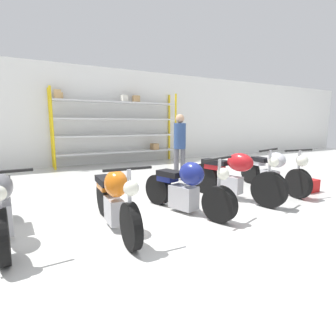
{
  "coord_description": "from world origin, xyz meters",
  "views": [
    {
      "loc": [
        -2.32,
        -3.84,
        1.51
      ],
      "look_at": [
        0.0,
        0.4,
        0.7
      ],
      "focal_mm": 28.0,
      "sensor_mm": 36.0,
      "label": 1
    }
  ],
  "objects_px": {
    "shelving_rack": "(118,126)",
    "motorcycle_blue": "(186,188)",
    "motorcycle_grey": "(2,205)",
    "person_browsing": "(180,142)",
    "toolbox": "(309,186)",
    "motorcycle_silver": "(273,170)",
    "motorcycle_orange": "(114,198)",
    "motorcycle_red": "(234,176)"
  },
  "relations": [
    {
      "from": "shelving_rack",
      "to": "motorcycle_blue",
      "type": "xyz_separation_m",
      "value": [
        -0.8,
        -6.03,
        -1.02
      ]
    },
    {
      "from": "motorcycle_grey",
      "to": "motorcycle_blue",
      "type": "distance_m",
      "value": 2.71
    },
    {
      "from": "motorcycle_grey",
      "to": "person_browsing",
      "type": "xyz_separation_m",
      "value": [
        3.99,
        2.09,
        0.58
      ]
    },
    {
      "from": "motorcycle_grey",
      "to": "motorcycle_blue",
      "type": "relative_size",
      "value": 1.14
    },
    {
      "from": "person_browsing",
      "to": "toolbox",
      "type": "xyz_separation_m",
      "value": [
        1.88,
        -2.51,
        -0.91
      ]
    },
    {
      "from": "motorcycle_blue",
      "to": "toolbox",
      "type": "height_order",
      "value": "motorcycle_blue"
    },
    {
      "from": "shelving_rack",
      "to": "toolbox",
      "type": "height_order",
      "value": "shelving_rack"
    },
    {
      "from": "motorcycle_silver",
      "to": "person_browsing",
      "type": "height_order",
      "value": "person_browsing"
    },
    {
      "from": "motorcycle_orange",
      "to": "toolbox",
      "type": "bearing_deg",
      "value": 91.37
    },
    {
      "from": "motorcycle_orange",
      "to": "toolbox",
      "type": "xyz_separation_m",
      "value": [
        4.48,
        -0.04,
        -0.32
      ]
    },
    {
      "from": "motorcycle_red",
      "to": "person_browsing",
      "type": "height_order",
      "value": "person_browsing"
    },
    {
      "from": "motorcycle_grey",
      "to": "motorcycle_orange",
      "type": "bearing_deg",
      "value": 71.93
    },
    {
      "from": "person_browsing",
      "to": "toolbox",
      "type": "relative_size",
      "value": 4.03
    },
    {
      "from": "toolbox",
      "to": "shelving_rack",
      "type": "bearing_deg",
      "value": 111.02
    },
    {
      "from": "motorcycle_orange",
      "to": "motorcycle_blue",
      "type": "bearing_deg",
      "value": 97.08
    },
    {
      "from": "shelving_rack",
      "to": "motorcycle_silver",
      "type": "bearing_deg",
      "value": -72.54
    },
    {
      "from": "person_browsing",
      "to": "motorcycle_grey",
      "type": "bearing_deg",
      "value": -23.56
    },
    {
      "from": "motorcycle_silver",
      "to": "motorcycle_red",
      "type": "bearing_deg",
      "value": -75.77
    },
    {
      "from": "toolbox",
      "to": "person_browsing",
      "type": "bearing_deg",
      "value": 126.86
    },
    {
      "from": "motorcycle_red",
      "to": "toolbox",
      "type": "xyz_separation_m",
      "value": [
        1.92,
        -0.35,
        -0.35
      ]
    },
    {
      "from": "motorcycle_red",
      "to": "person_browsing",
      "type": "xyz_separation_m",
      "value": [
        0.03,
        2.16,
        0.56
      ]
    },
    {
      "from": "motorcycle_blue",
      "to": "person_browsing",
      "type": "bearing_deg",
      "value": 134.11
    },
    {
      "from": "motorcycle_blue",
      "to": "motorcycle_silver",
      "type": "height_order",
      "value": "motorcycle_blue"
    },
    {
      "from": "motorcycle_orange",
      "to": "motorcycle_blue",
      "type": "distance_m",
      "value": 1.31
    },
    {
      "from": "person_browsing",
      "to": "motorcycle_orange",
      "type": "bearing_deg",
      "value": -7.63
    },
    {
      "from": "motorcycle_blue",
      "to": "motorcycle_grey",
      "type": "bearing_deg",
      "value": -112.65
    },
    {
      "from": "shelving_rack",
      "to": "motorcycle_red",
      "type": "bearing_deg",
      "value": -85.46
    },
    {
      "from": "motorcycle_grey",
      "to": "motorcycle_orange",
      "type": "height_order",
      "value": "motorcycle_grey"
    },
    {
      "from": "motorcycle_silver",
      "to": "motorcycle_grey",
      "type": "bearing_deg",
      "value": -81.68
    },
    {
      "from": "motorcycle_grey",
      "to": "motorcycle_red",
      "type": "distance_m",
      "value": 3.96
    },
    {
      "from": "shelving_rack",
      "to": "motorcycle_orange",
      "type": "distance_m",
      "value": 6.58
    },
    {
      "from": "toolbox",
      "to": "motorcycle_grey",
      "type": "bearing_deg",
      "value": 175.92
    },
    {
      "from": "motorcycle_red",
      "to": "shelving_rack",
      "type": "bearing_deg",
      "value": 168.69
    },
    {
      "from": "shelving_rack",
      "to": "motorcycle_silver",
      "type": "distance_m",
      "value": 6.04
    },
    {
      "from": "shelving_rack",
      "to": "motorcycle_silver",
      "type": "xyz_separation_m",
      "value": [
        1.79,
        -5.68,
        -0.98
      ]
    },
    {
      "from": "motorcycle_red",
      "to": "motorcycle_silver",
      "type": "relative_size",
      "value": 0.98
    },
    {
      "from": "shelving_rack",
      "to": "person_browsing",
      "type": "relative_size",
      "value": 2.69
    },
    {
      "from": "motorcycle_orange",
      "to": "motorcycle_blue",
      "type": "relative_size",
      "value": 1.06
    },
    {
      "from": "person_browsing",
      "to": "shelving_rack",
      "type": "bearing_deg",
      "value": -133.59
    },
    {
      "from": "motorcycle_red",
      "to": "motorcycle_orange",
      "type": "bearing_deg",
      "value": -98.93
    },
    {
      "from": "motorcycle_grey",
      "to": "motorcycle_red",
      "type": "bearing_deg",
      "value": 86.14
    },
    {
      "from": "shelving_rack",
      "to": "toolbox",
      "type": "distance_m",
      "value": 6.76
    }
  ]
}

